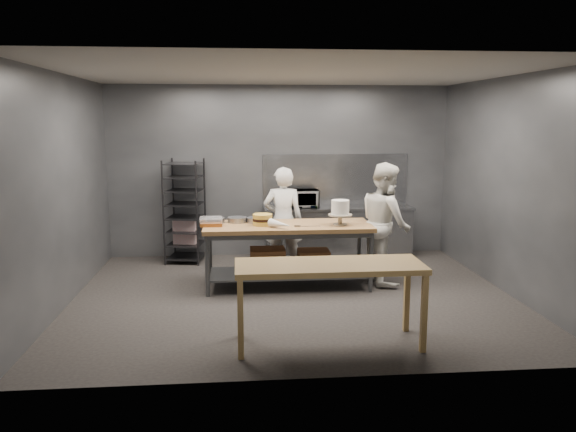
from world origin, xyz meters
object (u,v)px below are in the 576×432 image
at_px(work_table, 288,248).
at_px(speed_rack, 185,212).
at_px(layer_cake, 262,220).
at_px(frosted_cake_stand, 340,209).
at_px(chef_behind, 283,221).
at_px(near_counter, 329,271).
at_px(microwave, 303,199).
at_px(chef_right, 385,223).

bearing_deg(work_table, speed_rack, 135.12).
distance_m(work_table, layer_cake, 0.56).
relative_size(frosted_cake_stand, layer_cake, 1.30).
bearing_deg(speed_rack, chef_behind, -29.01).
bearing_deg(layer_cake, near_counter, -74.06).
distance_m(near_counter, speed_rack, 4.23).
bearing_deg(work_table, layer_cake, -172.56).
distance_m(microwave, frosted_cake_stand, 1.86).
distance_m(speed_rack, layer_cake, 2.07).
xyz_separation_m(chef_right, microwave, (-1.05, 1.60, 0.15)).
bearing_deg(chef_behind, chef_right, 162.28).
distance_m(work_table, frosted_cake_stand, 0.95).
bearing_deg(layer_cake, frosted_cake_stand, -5.00).
height_order(near_counter, layer_cake, layer_cake).
distance_m(chef_behind, frosted_cake_stand, 1.18).
bearing_deg(frosted_cake_stand, near_counter, -103.40).
height_order(frosted_cake_stand, layer_cake, frosted_cake_stand).
bearing_deg(frosted_cake_stand, layer_cake, 175.00).
bearing_deg(microwave, speed_rack, -177.73).
relative_size(near_counter, chef_behind, 1.19).
height_order(work_table, chef_right, chef_right).
height_order(chef_right, layer_cake, chef_right).
distance_m(chef_right, frosted_cake_stand, 0.80).
xyz_separation_m(frosted_cake_stand, layer_cake, (-1.10, 0.10, -0.15)).
height_order(work_table, frosted_cake_stand, frosted_cake_stand).
bearing_deg(near_counter, speed_rack, 116.08).
relative_size(speed_rack, chef_behind, 1.04).
bearing_deg(frosted_cake_stand, work_table, 168.99).
bearing_deg(microwave, work_table, -103.85).
height_order(microwave, frosted_cake_stand, frosted_cake_stand).
xyz_separation_m(near_counter, chef_right, (1.21, 2.28, 0.08)).
relative_size(work_table, speed_rack, 1.37).
xyz_separation_m(speed_rack, chef_behind, (1.60, -0.89, -0.01)).
bearing_deg(microwave, chef_behind, -113.48).
relative_size(near_counter, speed_rack, 1.14).
height_order(work_table, chef_behind, chef_behind).
xyz_separation_m(speed_rack, microwave, (2.02, 0.08, 0.19)).
relative_size(chef_behind, chef_right, 0.94).
relative_size(chef_behind, microwave, 3.11).
relative_size(near_counter, chef_right, 1.12).
distance_m(speed_rack, microwave, 2.03).
bearing_deg(chef_behind, speed_rack, -23.41).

